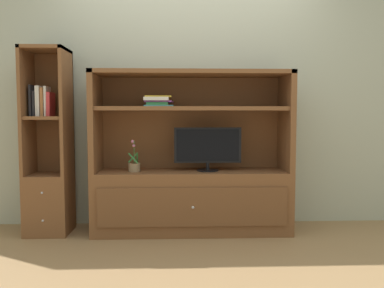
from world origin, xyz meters
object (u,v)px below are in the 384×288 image
media_console (192,181)px  potted_plant (134,166)px  bookshelf_tall (49,170)px  tv_monitor (208,147)px  upright_book_row (42,102)px  magazine_stack (158,101)px

media_console → potted_plant: (-0.52, -0.06, 0.15)m
bookshelf_tall → media_console: bearing=-0.1°
tv_monitor → bookshelf_tall: bearing=178.3°
media_console → bookshelf_tall: bookshelf_tall is taller
bookshelf_tall → upright_book_row: bearing=-166.0°
tv_monitor → potted_plant: tv_monitor is taller
potted_plant → upright_book_row: upright_book_row is taller
bookshelf_tall → potted_plant: bearing=-4.3°
bookshelf_tall → magazine_stack: bearing=-0.4°
potted_plant → bookshelf_tall: bearing=175.7°
magazine_stack → bookshelf_tall: bearing=179.6°
potted_plant → tv_monitor: bearing=1.4°
magazine_stack → bookshelf_tall: size_ratio=0.20×
potted_plant → upright_book_row: size_ratio=1.04×
tv_monitor → potted_plant: (-0.67, -0.02, -0.17)m
upright_book_row → potted_plant: bearing=-3.3°
tv_monitor → upright_book_row: 1.55m
media_console → magazine_stack: bearing=-179.2°
potted_plant → upright_book_row: 1.01m
bookshelf_tall → upright_book_row: bookshelf_tall is taller
tv_monitor → bookshelf_tall: (-1.45, 0.04, -0.21)m
bookshelf_tall → upright_book_row: 0.62m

